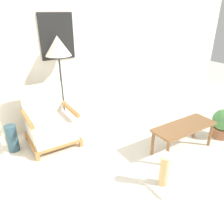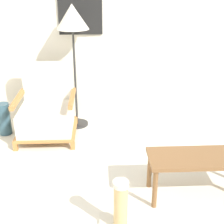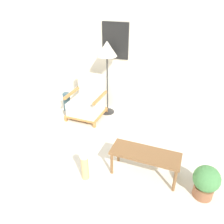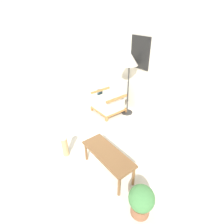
% 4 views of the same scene
% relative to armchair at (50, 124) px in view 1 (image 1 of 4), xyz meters
% --- Properties ---
extents(ground_plane, '(14.00, 14.00, 0.00)m').
position_rel_armchair_xyz_m(ground_plane, '(0.68, -1.93, -0.31)').
color(ground_plane, silver).
extents(wall_back, '(8.00, 0.09, 2.70)m').
position_rel_armchair_xyz_m(wall_back, '(0.68, 0.59, 1.04)').
color(wall_back, silver).
rests_on(wall_back, ground_plane).
extents(armchair, '(0.72, 0.71, 0.90)m').
position_rel_armchair_xyz_m(armchair, '(0.00, 0.00, 0.00)').
color(armchair, '#B2753D').
rests_on(armchair, ground_plane).
extents(floor_lamp, '(0.40, 0.40, 1.59)m').
position_rel_armchair_xyz_m(floor_lamp, '(0.35, 0.31, 1.05)').
color(floor_lamp, '#2D2D2D').
rests_on(floor_lamp, ground_plane).
extents(coffee_table, '(1.00, 0.37, 0.42)m').
position_rel_armchair_xyz_m(coffee_table, '(1.58, -1.27, 0.05)').
color(coffee_table, brown).
rests_on(coffee_table, ground_plane).
extents(vase, '(0.16, 0.16, 0.42)m').
position_rel_armchair_xyz_m(vase, '(-0.57, 0.08, -0.11)').
color(vase, '#2D4C5B').
rests_on(vase, ground_plane).
extents(potted_plant, '(0.35, 0.35, 0.49)m').
position_rel_armchair_xyz_m(potted_plant, '(2.42, -1.37, -0.05)').
color(potted_plant, '#935B3D').
rests_on(potted_plant, ground_plane).
extents(scratching_post, '(0.33, 0.33, 0.46)m').
position_rel_armchair_xyz_m(scratching_post, '(0.81, -1.68, -0.16)').
color(scratching_post, beige).
rests_on(scratching_post, ground_plane).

